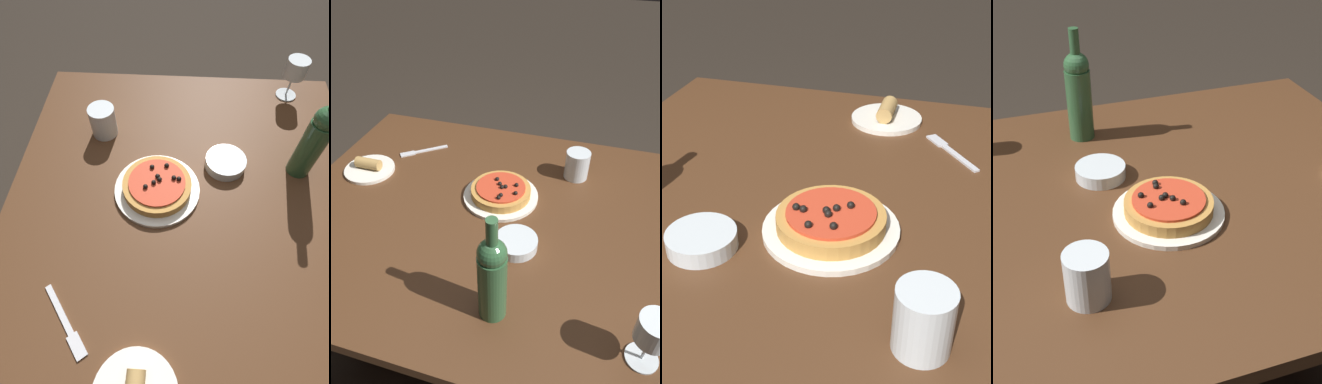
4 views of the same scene
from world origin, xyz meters
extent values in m
plane|color=#2D261E|center=(0.00, 0.00, 0.00)|extent=(14.00, 14.00, 0.00)
cube|color=#4C2D19|center=(0.00, 0.00, 0.70)|extent=(1.21, 1.05, 0.03)
cylinder|color=#4C2D19|center=(0.54, 0.47, 0.34)|extent=(0.06, 0.06, 0.68)
cylinder|color=#4C2D19|center=(-0.54, 0.47, 0.34)|extent=(0.06, 0.06, 0.68)
cylinder|color=white|center=(0.06, 0.09, 0.72)|extent=(0.25, 0.25, 0.01)
cylinder|color=#BC843D|center=(0.06, 0.09, 0.74)|extent=(0.20, 0.20, 0.03)
cylinder|color=red|center=(0.06, 0.09, 0.76)|extent=(0.16, 0.16, 0.01)
sphere|color=black|center=(0.07, 0.04, 0.77)|extent=(0.01, 0.01, 0.01)
sphere|color=black|center=(0.07, 0.08, 0.77)|extent=(0.01, 0.01, 0.01)
sphere|color=black|center=(0.12, 0.06, 0.77)|extent=(0.01, 0.01, 0.01)
sphere|color=black|center=(0.06, 0.10, 0.77)|extent=(0.01, 0.01, 0.01)
sphere|color=black|center=(0.07, 0.03, 0.77)|extent=(0.01, 0.01, 0.01)
sphere|color=black|center=(0.04, 0.12, 0.77)|extent=(0.01, 0.01, 0.01)
sphere|color=black|center=(0.08, 0.09, 0.77)|extent=(0.01, 0.01, 0.01)
sphere|color=black|center=(0.11, 0.11, 0.77)|extent=(0.01, 0.01, 0.01)
cylinder|color=silver|center=(0.51, -0.36, 0.72)|extent=(0.07, 0.07, 0.00)
cylinder|color=silver|center=(0.51, -0.36, 0.76)|extent=(0.01, 0.01, 0.08)
cylinder|color=silver|center=(0.51, -0.36, 0.83)|extent=(0.08, 0.08, 0.06)
cylinder|color=#2D5633|center=(0.16, -0.34, 0.81)|extent=(0.07, 0.07, 0.19)
sphere|color=#2D5633|center=(0.16, -0.34, 0.92)|extent=(0.07, 0.07, 0.07)
cylinder|color=#2D5633|center=(0.16, -0.34, 0.98)|extent=(0.03, 0.03, 0.08)
cylinder|color=silver|center=(0.29, 0.28, 0.77)|extent=(0.08, 0.08, 0.10)
cylinder|color=silver|center=(0.17, -0.11, 0.73)|extent=(0.12, 0.12, 0.03)
cube|color=silver|center=(-0.29, 0.29, 0.72)|extent=(0.11, 0.09, 0.00)
cube|color=silver|center=(-0.36, 0.24, 0.72)|extent=(0.06, 0.06, 0.00)
cylinder|color=white|center=(-0.44, 0.10, 0.72)|extent=(0.18, 0.18, 0.01)
cylinder|color=#B2894C|center=(-0.44, 0.10, 0.75)|extent=(0.09, 0.04, 0.04)
camera|label=1|loc=(-0.42, 0.04, 1.46)|focal=28.00mm
camera|label=2|loc=(0.33, -0.85, 1.52)|focal=35.00mm
camera|label=3|loc=(0.82, 0.30, 1.29)|focal=50.00mm
camera|label=4|loc=(0.40, 0.99, 1.43)|focal=50.00mm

